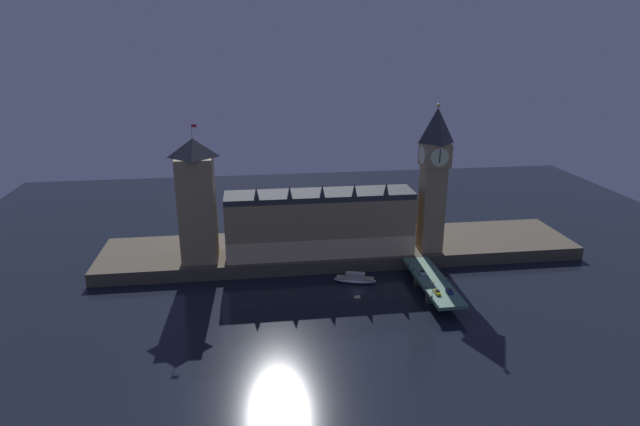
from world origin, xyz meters
The scene contains 15 objects.
ground_plane centered at (0.00, 0.00, 0.00)m, with size 400.00×400.00×0.00m, color black.
embankment centered at (0.00, 39.00, 2.90)m, with size 220.00×42.00×5.79m.
parliament_hall centered at (-11.45, 29.64, 19.76)m, with size 82.87×18.63×33.69m.
clock_tower centered at (38.50, 26.34, 40.65)m, with size 11.92×12.03×65.89m.
victoria_tower centered at (-64.11, 29.06, 32.53)m, with size 15.42×15.42×59.20m.
bridge centered at (29.64, -5.00, 4.25)m, with size 11.41×46.00×5.72m.
car_northbound_lead centered at (27.13, 0.88, 6.39)m, with size 2.11×3.88×1.45m.
car_northbound_trail centered at (27.13, -17.26, 6.41)m, with size 1.85×4.08×1.49m.
car_southbound_lead centered at (32.15, -16.64, 6.33)m, with size 1.97×3.98×1.32m.
pedestrian_near_rail centered at (24.62, -11.95, 6.58)m, with size 0.38×0.38×1.63m.
pedestrian_mid_walk centered at (34.66, -7.16, 6.60)m, with size 0.38×0.38×1.68m.
pedestrian_far_rail centered at (24.62, 4.57, 6.60)m, with size 0.38×0.38×1.67m.
street_lamp_near centered at (24.22, -19.72, 9.70)m, with size 1.34×0.60×6.36m.
street_lamp_far centered at (24.22, 9.72, 9.42)m, with size 1.34×0.60×5.90m.
boat_upstream centered at (0.66, 8.37, 1.60)m, with size 18.41×9.38×4.37m.
Camera 1 is at (-41.40, -192.26, 98.18)m, focal length 30.00 mm.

